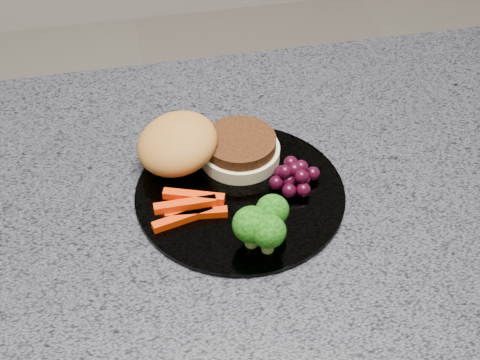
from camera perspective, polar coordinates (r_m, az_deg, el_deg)
name	(u,v)px	position (r m, az deg, el deg)	size (l,w,h in m)	color
countertop	(196,207)	(0.84, -3.78, -2.31)	(1.20, 0.60, 0.04)	#4B4C55
plate	(240,193)	(0.83, 0.00, -1.15)	(0.26, 0.26, 0.01)	white
burger	(200,148)	(0.85, -3.44, 2.73)	(0.20, 0.13, 0.06)	beige
carrot_sticks	(190,207)	(0.80, -4.31, -2.36)	(0.09, 0.06, 0.02)	red
broccoli	(263,223)	(0.75, 1.94, -3.71)	(0.07, 0.07, 0.05)	olive
grape_bunch	(294,176)	(0.83, 4.65, 0.33)	(0.07, 0.05, 0.03)	black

